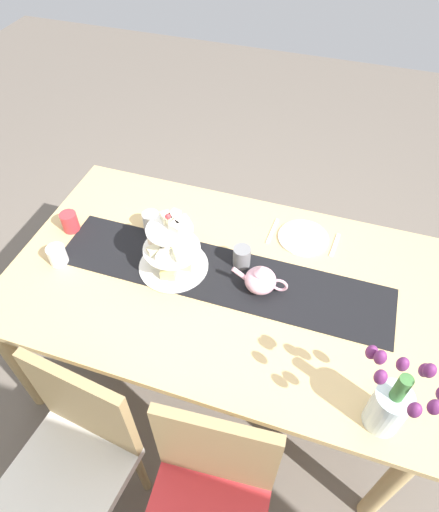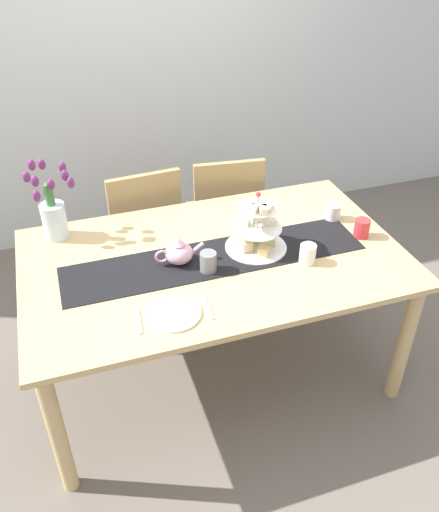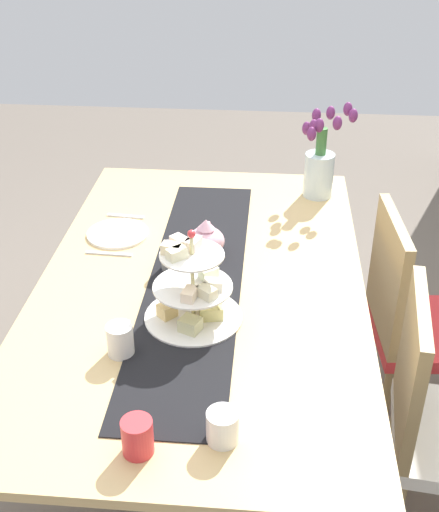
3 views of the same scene
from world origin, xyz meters
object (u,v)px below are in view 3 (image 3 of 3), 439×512
(dining_table, at_px, (201,302))
(mug_grey, at_px, (172,257))
(tiered_cake_stand, at_px, (193,292))
(teapot, at_px, (206,240))
(mug_orange, at_px, (137,437))
(dinner_plate_left, at_px, (118,233))
(chair_left, at_px, (413,317))
(mug_white_text, at_px, (120,340))
(tulip_vase, at_px, (320,163))
(fork_left, at_px, (126,216))
(cream_jug, at_px, (223,427))
(knife_left, at_px, (109,254))

(dining_table, distance_m, mug_grey, 0.19)
(tiered_cake_stand, xyz_separation_m, teapot, (-0.39, -0.00, -0.04))
(mug_grey, height_order, mug_orange, mug_grey)
(dinner_plate_left, bearing_deg, mug_orange, 14.98)
(teapot, bearing_deg, chair_left, 92.56)
(teapot, relative_size, mug_white_text, 2.51)
(tulip_vase, height_order, mug_grey, tulip_vase)
(teapot, height_order, mug_white_text, teapot)
(tiered_cake_stand, xyz_separation_m, fork_left, (-0.65, -0.35, -0.10))
(mug_white_text, xyz_separation_m, mug_orange, (0.36, 0.12, 0.00))
(chair_left, relative_size, fork_left, 6.07)
(cream_jug, bearing_deg, tiered_cake_stand, -165.14)
(cream_jug, height_order, mug_orange, mug_orange)
(knife_left, distance_m, mug_orange, 0.94)
(tulip_vase, xyz_separation_m, mug_white_text, (1.09, -0.60, -0.10))
(dining_table, xyz_separation_m, cream_jug, (0.70, 0.13, 0.13))
(mug_white_text, bearing_deg, knife_left, -163.45)
(tiered_cake_stand, bearing_deg, chair_left, 118.79)
(dining_table, height_order, teapot, teapot)
(dinner_plate_left, bearing_deg, fork_left, 180.00)
(fork_left, bearing_deg, mug_grey, 33.04)
(tiered_cake_stand, relative_size, mug_white_text, 3.20)
(tiered_cake_stand, distance_m, mug_white_text, 0.26)
(chair_left, bearing_deg, mug_white_text, -57.68)
(tulip_vase, height_order, dinner_plate_left, tulip_vase)
(teapot, distance_m, mug_orange, 0.93)
(fork_left, xyz_separation_m, mug_orange, (1.18, 0.28, 0.04))
(dinner_plate_left, relative_size, mug_white_text, 2.42)
(knife_left, bearing_deg, tulip_vase, 125.93)
(tiered_cake_stand, xyz_separation_m, cream_jug, (0.48, 0.13, -0.06))
(cream_jug, bearing_deg, tulip_vase, 168.41)
(dining_table, height_order, mug_white_text, mug_white_text)
(dining_table, height_order, cream_jug, cream_jug)
(cream_jug, bearing_deg, mug_orange, -74.56)
(cream_jug, relative_size, mug_grey, 0.89)
(dinner_plate_left, bearing_deg, teapot, 71.59)
(tiered_cake_stand, xyz_separation_m, mug_grey, (-0.28, -0.10, -0.05))
(knife_left, xyz_separation_m, mug_orange, (0.89, 0.28, 0.04))
(cream_jug, bearing_deg, mug_white_text, -133.90)
(chair_left, relative_size, dinner_plate_left, 3.96)
(dinner_plate_left, height_order, mug_grey, mug_grey)
(tulip_vase, bearing_deg, cream_jug, -11.59)
(fork_left, bearing_deg, mug_orange, 13.21)
(teapot, relative_size, dinner_plate_left, 1.04)
(chair_left, distance_m, mug_orange, 1.31)
(cream_jug, relative_size, mug_orange, 0.89)
(fork_left, bearing_deg, mug_white_text, 10.93)
(mug_orange, bearing_deg, mug_white_text, -161.66)
(chair_left, relative_size, mug_grey, 9.58)
(cream_jug, xyz_separation_m, mug_grey, (-0.76, -0.23, 0.01))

